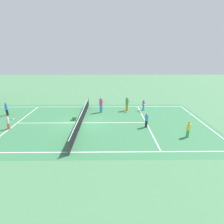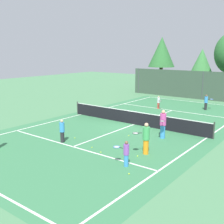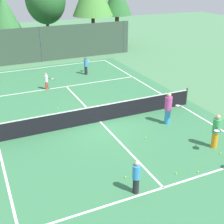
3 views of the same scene
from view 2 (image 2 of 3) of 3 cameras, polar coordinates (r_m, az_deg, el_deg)
The scene contains 20 objects.
ground_plane at distance 21.16m, azimuth 4.52°, elevation -2.52°, with size 80.00×80.00×0.00m, color #4C8456.
court_surface at distance 21.16m, azimuth 4.52°, elevation -2.52°, with size 13.00×25.00×0.01m.
tennis_net at distance 21.04m, azimuth 4.54°, elevation -1.18°, with size 11.90×0.10×1.10m.
perimeter_fence at distance 33.32m, azimuth 17.92°, elevation 5.13°, with size 18.00×0.12×3.20m.
tree_2 at distance 38.34m, azimuth 10.05°, elevation 11.83°, with size 3.49×3.49×7.22m.
tree_4 at distance 38.89m, azimuth 17.75°, elevation 9.57°, with size 3.12×3.12×5.73m.
player_0 at distance 27.61m, azimuth 18.57°, elevation 1.94°, with size 0.74×0.81×1.44m.
player_1 at distance 17.10m, azimuth -10.09°, elevation -3.77°, with size 0.30×0.30×1.40m.
player_2 at distance 15.00m, azimuth 6.89°, elevation -5.28°, with size 0.81×0.85×1.71m.
player_3 at distance 17.84m, azimuth 10.30°, elevation -2.38°, with size 0.64×0.96×1.81m.
player_4 at distance 13.44m, azimuth 2.81°, elevation -8.33°, with size 0.85×0.36×1.26m.
player_5 at distance 27.11m, azimuth 9.44°, elevation 2.00°, with size 0.73×0.74×1.22m.
ball_crate at distance 21.41m, azimuth 7.74°, elevation -1.92°, with size 0.41×0.36×0.43m.
tennis_ball_0 at distance 16.11m, azimuth -4.10°, elevation -7.17°, with size 0.07×0.07×0.07m, color #CCE533.
tennis_ball_1 at distance 15.34m, azimuth -2.29°, elevation -8.15°, with size 0.07×0.07×0.07m, color #CCE533.
tennis_ball_2 at distance 18.26m, azimuth 3.43°, elevation -4.80°, with size 0.07×0.07×0.07m, color #CCE533.
tennis_ball_3 at distance 14.86m, azimuth 5.20°, elevation -8.89°, with size 0.07×0.07×0.07m, color #CCE533.
tennis_ball_4 at distance 12.82m, azimuth 3.47°, elevation -12.41°, with size 0.07×0.07×0.07m, color #CCE533.
tennis_ball_5 at distance 24.27m, azimuth 4.77°, elevation -0.53°, with size 0.07×0.07×0.07m, color #CCE533.
tennis_ball_6 at distance 17.90m, azimuth -7.55°, elevation -5.24°, with size 0.07×0.07×0.07m, color #CCE533.
Camera 2 is at (11.13, -17.17, 5.37)m, focal length 45.04 mm.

